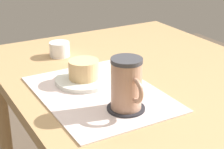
# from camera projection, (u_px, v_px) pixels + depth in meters

# --- Properties ---
(dining_table) EXTENTS (1.09, 0.82, 0.75)m
(dining_table) POSITION_uv_depth(u_px,v_px,m) (151.00, 103.00, 1.16)
(dining_table) COLOR tan
(dining_table) RESTS_ON ground_plane
(placemat) EXTENTS (0.42, 0.31, 0.00)m
(placemat) POSITION_uv_depth(u_px,v_px,m) (99.00, 93.00, 1.03)
(placemat) COLOR silver
(placemat) RESTS_ON dining_table
(pastry_plate) EXTENTS (0.17, 0.17, 0.01)m
(pastry_plate) POSITION_uv_depth(u_px,v_px,m) (84.00, 80.00, 1.09)
(pastry_plate) COLOR silver
(pastry_plate) RESTS_ON placemat
(pastry) EXTENTS (0.09, 0.09, 0.05)m
(pastry) POSITION_uv_depth(u_px,v_px,m) (84.00, 69.00, 1.08)
(pastry) COLOR #E5BC7F
(pastry) RESTS_ON pastry_plate
(coffee_coaster) EXTENTS (0.10, 0.10, 0.00)m
(coffee_coaster) POSITION_uv_depth(u_px,v_px,m) (126.00, 108.00, 0.94)
(coffee_coaster) COLOR #232328
(coffee_coaster) RESTS_ON placemat
(coffee_mug) EXTENTS (0.11, 0.08, 0.13)m
(coffee_mug) POSITION_uv_depth(u_px,v_px,m) (127.00, 84.00, 0.91)
(coffee_mug) COLOR tan
(coffee_mug) RESTS_ON coffee_coaster
(sugar_bowl) EXTENTS (0.07, 0.07, 0.05)m
(sugar_bowl) POSITION_uv_depth(u_px,v_px,m) (60.00, 49.00, 1.30)
(sugar_bowl) COLOR white
(sugar_bowl) RESTS_ON dining_table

